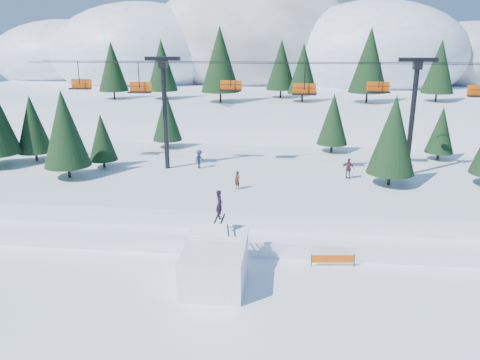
# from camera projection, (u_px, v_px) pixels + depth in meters

# --- Properties ---
(ground) EXTENTS (160.00, 160.00, 0.00)m
(ground) POSITION_uv_depth(u_px,v_px,m) (242.00, 296.00, 27.11)
(ground) COLOR white
(ground) RESTS_ON ground
(mid_shelf) EXTENTS (70.00, 22.00, 2.50)m
(mid_shelf) POSITION_uv_depth(u_px,v_px,m) (262.00, 184.00, 43.87)
(mid_shelf) COLOR white
(mid_shelf) RESTS_ON ground
(berm) EXTENTS (70.00, 6.00, 1.10)m
(berm) POSITION_uv_depth(u_px,v_px,m) (253.00, 233.00, 34.56)
(berm) COLOR white
(berm) RESTS_ON ground
(mountain_ridge) EXTENTS (119.00, 61.09, 26.46)m
(mountain_ridge) POSITION_uv_depth(u_px,v_px,m) (254.00, 63.00, 94.61)
(mountain_ridge) COLOR white
(mountain_ridge) RESTS_ON ground
(jump_kicker) EXTENTS (3.62, 4.93, 5.53)m
(jump_kicker) POSITION_uv_depth(u_px,v_px,m) (215.00, 264.00, 28.04)
(jump_kicker) COLOR white
(jump_kicker) RESTS_ON ground
(chairlift) EXTENTS (46.00, 3.21, 10.28)m
(chairlift) POSITION_uv_depth(u_px,v_px,m) (280.00, 97.00, 41.42)
(chairlift) COLOR black
(chairlift) RESTS_ON mid_shelf
(conifer_stand) EXTENTS (60.76, 16.20, 9.07)m
(conifer_stand) POSITION_uv_depth(u_px,v_px,m) (267.00, 125.00, 42.88)
(conifer_stand) COLOR black
(conifer_stand) RESTS_ON mid_shelf
(distant_skiers) EXTENTS (32.15, 9.07, 1.84)m
(distant_skiers) POSITION_uv_depth(u_px,v_px,m) (227.00, 163.00, 42.95)
(distant_skiers) COLOR #492635
(distant_skiers) RESTS_ON mid_shelf
(banner_near) EXTENTS (2.85, 0.34, 0.90)m
(banner_near) POSITION_uv_depth(u_px,v_px,m) (333.00, 259.00, 30.44)
(banner_near) COLOR black
(banner_near) RESTS_ON ground
(banner_far) EXTENTS (2.78, 0.71, 0.90)m
(banner_far) POSITION_uv_depth(u_px,v_px,m) (366.00, 245.00, 32.43)
(banner_far) COLOR black
(banner_far) RESTS_ON ground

